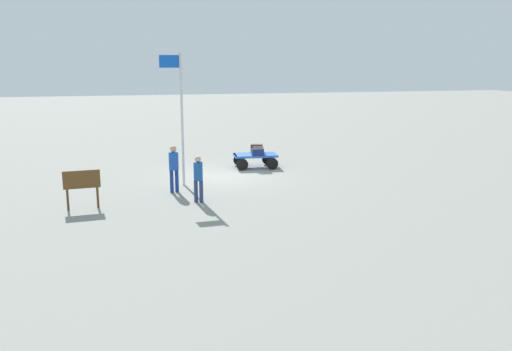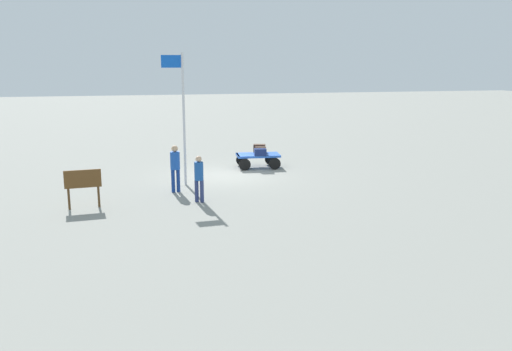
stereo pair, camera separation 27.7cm
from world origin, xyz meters
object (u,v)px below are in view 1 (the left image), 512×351
(flagpole, at_px, (180,110))
(luggage_cart, at_px, (255,158))
(worker_trailing, at_px, (174,165))
(signboard, at_px, (82,183))
(suitcase_navy, at_px, (257,148))
(suitcase_grey, at_px, (258,151))
(suitcase_olive, at_px, (258,152))
(worker_lead, at_px, (198,176))

(flagpole, bearing_deg, luggage_cart, -142.77)
(worker_trailing, relative_size, signboard, 1.35)
(luggage_cart, height_order, suitcase_navy, suitcase_navy)
(suitcase_grey, xyz_separation_m, suitcase_olive, (0.10, 0.33, -0.01))
(flagpole, bearing_deg, suitcase_grey, -144.45)
(worker_lead, height_order, signboard, worker_lead)
(luggage_cart, height_order, worker_lead, worker_lead)
(suitcase_grey, relative_size, suitcase_olive, 0.95)
(luggage_cart, relative_size, suitcase_olive, 3.56)
(signboard, bearing_deg, worker_lead, 179.19)
(luggage_cart, bearing_deg, suitcase_olive, 94.91)
(flagpole, bearing_deg, worker_trailing, 70.30)
(luggage_cart, height_order, suitcase_olive, suitcase_olive)
(suitcase_grey, bearing_deg, flagpole, 35.55)
(worker_trailing, bearing_deg, suitcase_grey, -137.58)
(worker_lead, distance_m, flagpole, 3.53)
(suitcase_grey, bearing_deg, suitcase_olive, 72.37)
(suitcase_navy, height_order, flagpole, flagpole)
(suitcase_grey, height_order, signboard, signboard)
(suitcase_grey, relative_size, worker_trailing, 0.31)
(suitcase_navy, distance_m, worker_lead, 7.23)
(flagpole, height_order, signboard, flagpole)
(luggage_cart, xyz_separation_m, suitcase_grey, (-0.14, 0.07, 0.35))
(suitcase_grey, height_order, worker_trailing, worker_trailing)
(luggage_cart, distance_m, suitcase_olive, 0.52)
(suitcase_grey, distance_m, signboard, 9.39)
(suitcase_grey, distance_m, flagpole, 5.28)
(worker_trailing, bearing_deg, luggage_cart, -136.13)
(suitcase_navy, xyz_separation_m, signboard, (7.63, 6.16, 0.08))
(flagpole, xyz_separation_m, signboard, (3.66, 2.79, -2.12))
(worker_trailing, distance_m, flagpole, 2.31)
(worker_lead, relative_size, flagpole, 0.32)
(suitcase_olive, xyz_separation_m, signboard, (7.45, 5.24, 0.11))
(worker_lead, xyz_separation_m, worker_trailing, (0.70, -1.69, 0.12))
(worker_lead, xyz_separation_m, flagpole, (0.28, -2.84, 2.08))
(suitcase_olive, distance_m, signboard, 9.11)
(luggage_cart, height_order, suitcase_grey, suitcase_grey)
(worker_lead, bearing_deg, suitcase_olive, -123.50)
(suitcase_grey, height_order, flagpole, flagpole)
(suitcase_olive, bearing_deg, luggage_cart, -85.09)
(suitcase_olive, relative_size, worker_trailing, 0.33)
(signboard, bearing_deg, flagpole, -142.68)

